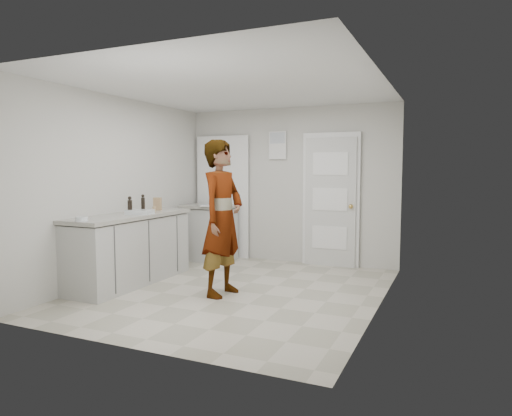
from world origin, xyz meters
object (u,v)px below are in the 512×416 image
at_px(person, 222,218).
at_px(baking_dish, 140,212).
at_px(spice_jar, 154,209).
at_px(egg_bowl, 81,219).
at_px(cake_mix_box, 157,204).
at_px(oil_cruet_a, 130,206).
at_px(oil_cruet_b, 143,203).

height_order(person, baking_dish, person).
bearing_deg(spice_jar, person, -17.05).
relative_size(spice_jar, baking_dish, 0.19).
bearing_deg(person, egg_bowl, 129.34).
distance_m(cake_mix_box, baking_dish, 0.58).
xyz_separation_m(person, oil_cruet_a, (-1.38, 0.01, 0.10)).
height_order(oil_cruet_a, oil_cruet_b, oil_cruet_b).
bearing_deg(oil_cruet_a, egg_bowl, -86.71).
height_order(oil_cruet_b, baking_dish, oil_cruet_b).
height_order(cake_mix_box, egg_bowl, cake_mix_box).
bearing_deg(oil_cruet_b, cake_mix_box, 72.58).
relative_size(oil_cruet_b, egg_bowl, 1.73).
bearing_deg(oil_cruet_a, oil_cruet_b, 100.97).
distance_m(person, baking_dish, 1.25).
bearing_deg(cake_mix_box, person, -36.78).
distance_m(cake_mix_box, oil_cruet_b, 0.25).
bearing_deg(person, oil_cruet_a, 94.98).
bearing_deg(baking_dish, person, -2.24).
relative_size(person, spice_jar, 25.74).
bearing_deg(baking_dish, egg_bowl, -94.48).
xyz_separation_m(person, egg_bowl, (-1.33, -0.90, 0.02)).
distance_m(spice_jar, baking_dish, 0.34).
xyz_separation_m(person, cake_mix_box, (-1.38, 0.61, 0.08)).
height_order(person, oil_cruet_a, person).
relative_size(oil_cruet_a, oil_cruet_b, 0.98).
xyz_separation_m(person, spice_jar, (-1.28, 0.39, 0.03)).
distance_m(spice_jar, oil_cruet_a, 0.41).
xyz_separation_m(spice_jar, oil_cruet_a, (-0.10, -0.39, 0.08)).
distance_m(oil_cruet_b, egg_bowl, 1.28).
relative_size(cake_mix_box, baking_dish, 0.49).
relative_size(oil_cruet_a, egg_bowl, 1.70).
bearing_deg(person, spice_jar, 78.21).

